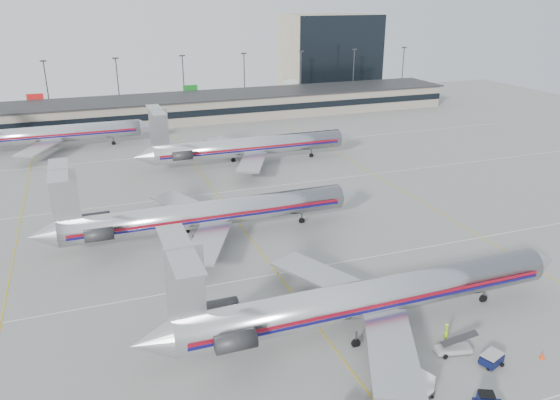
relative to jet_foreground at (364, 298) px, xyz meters
name	(u,v)px	position (x,y,z in m)	size (l,w,h in m)	color
ground	(311,317)	(-4.01, 3.69, -3.51)	(260.00, 260.00, 0.00)	gray
apron_markings	(278,274)	(-4.01, 13.69, -3.50)	(160.00, 0.15, 0.02)	silver
terminal	(161,110)	(-4.01, 101.66, -0.35)	(162.00, 17.00, 6.25)	gray
light_mast_row	(151,81)	(-4.01, 115.69, 5.07)	(163.60, 0.40, 15.28)	#38383D
distant_building	(329,53)	(57.99, 131.69, 8.99)	(30.00, 20.00, 25.00)	tan
jet_foreground	(364,298)	(0.00, 0.00, 0.00)	(46.21, 27.21, 12.09)	silver
jet_second_row	(203,214)	(-9.89, 27.03, -0.06)	(45.39, 26.72, 11.88)	silver
jet_third_row	(246,147)	(5.71, 57.95, 0.02)	(44.46, 27.35, 12.16)	silver
jet_back_row	(45,134)	(-31.31, 82.20, -0.02)	(44.00, 27.07, 12.03)	silver
cart_outer	(492,359)	(8.18, -9.07, -2.89)	(2.39, 2.01, 1.16)	#090F36
uld_container	(422,386)	(-0.10, -10.32, -2.52)	(2.29, 2.11, 1.96)	#2D2D30
belt_loader	(454,348)	(6.09, -6.45, -2.96)	(4.01, 1.88, 2.06)	#9B9B9B
ramp_worker_near	(446,332)	(6.57, -4.58, -2.54)	(0.70, 0.46, 1.93)	#A8E315
ramp_worker_far	(414,353)	(1.93, -6.11, -2.70)	(0.79, 0.62, 1.63)	#8AD514
cone_right	(543,356)	(13.19, -10.01, -3.18)	(0.48, 0.48, 0.65)	#F83B08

